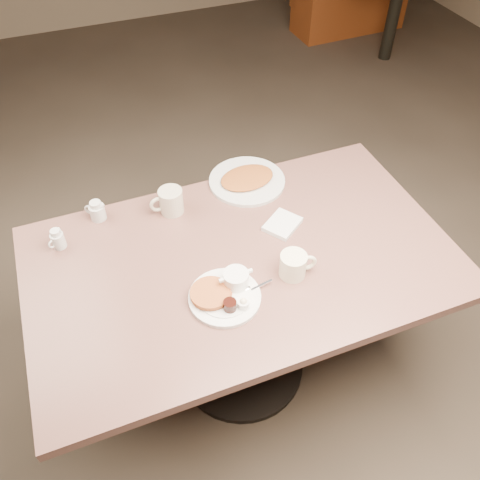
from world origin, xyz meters
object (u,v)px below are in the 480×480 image
object	(u,v)px
main_plate	(225,292)
coffee_mug_far	(170,201)
diner_table	(242,287)
creamer_left	(58,239)
hash_plate	(247,180)
coffee_mug_near	(294,265)
creamer_right	(97,211)

from	to	relation	value
main_plate	coffee_mug_far	world-z (taller)	coffee_mug_far
diner_table	coffee_mug_far	xyz separation A→B (m)	(-0.17, 0.32, 0.22)
coffee_mug_far	creamer_left	bearing A→B (deg)	-175.26
creamer_left	hash_plate	distance (m)	0.77
creamer_left	hash_plate	size ratio (longest dim) A/B	0.23
coffee_mug_near	creamer_left	bearing A→B (deg)	149.98
coffee_mug_near	hash_plate	size ratio (longest dim) A/B	0.39
creamer_left	creamer_right	distance (m)	0.19
main_plate	diner_table	bearing A→B (deg)	50.80
coffee_mug_near	coffee_mug_far	bearing A→B (deg)	123.56
coffee_mug_near	hash_plate	bearing A→B (deg)	86.20
creamer_right	main_plate	bearing A→B (deg)	-58.67
coffee_mug_far	creamer_left	distance (m)	0.43
creamer_left	diner_table	bearing A→B (deg)	-25.96
coffee_mug_far	hash_plate	world-z (taller)	coffee_mug_far
diner_table	creamer_right	size ratio (longest dim) A/B	18.75
coffee_mug_near	coffee_mug_far	distance (m)	0.55
creamer_right	coffee_mug_near	bearing A→B (deg)	-42.23
diner_table	main_plate	xyz separation A→B (m)	(-0.12, -0.14, 0.19)
diner_table	coffee_mug_near	bearing A→B (deg)	-44.24
diner_table	coffee_mug_near	size ratio (longest dim) A/B	11.02
diner_table	coffee_mug_far	size ratio (longest dim) A/B	11.39
coffee_mug_far	creamer_right	distance (m)	0.28
main_plate	creamer_left	xyz separation A→B (m)	(-0.48, 0.43, 0.01)
main_plate	hash_plate	xyz separation A→B (m)	(0.29, 0.52, -0.01)
coffee_mug_near	coffee_mug_far	size ratio (longest dim) A/B	1.03
hash_plate	creamer_left	bearing A→B (deg)	-173.27
hash_plate	creamer_right	bearing A→B (deg)	179.22
coffee_mug_far	hash_plate	distance (m)	0.34
main_plate	creamer_right	size ratio (longest dim) A/B	3.70
main_plate	coffee_mug_near	size ratio (longest dim) A/B	2.17
coffee_mug_far	creamer_right	xyz separation A→B (m)	(-0.27, 0.06, -0.01)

